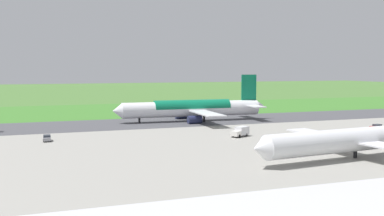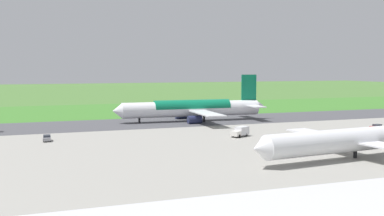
{
  "view_description": "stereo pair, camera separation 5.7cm",
  "coord_description": "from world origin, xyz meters",
  "px_view_note": "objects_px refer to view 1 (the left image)",
  "views": [
    {
      "loc": [
        40.23,
        147.46,
        18.19
      ],
      "look_at": [
        -14.64,
        0.0,
        4.5
      ],
      "focal_mm": 43.35,
      "sensor_mm": 36.0,
      "label": 1
    },
    {
      "loc": [
        40.18,
        147.48,
        18.19
      ],
      "look_at": [
        -14.64,
        0.0,
        4.5
      ],
      "focal_mm": 43.35,
      "sensor_mm": 36.0,
      "label": 2
    }
  ],
  "objects_px": {
    "airliner_main": "(193,108)",
    "traffic_cone_orange": "(157,109)",
    "service_car_ops": "(377,127)",
    "airliner_parked_mid": "(357,139)",
    "service_car_followme": "(47,138)",
    "no_stopping_sign": "(169,105)",
    "service_truck_baggage": "(240,131)"
  },
  "relations": [
    {
      "from": "service_car_followme",
      "to": "service_car_ops",
      "type": "xyz_separation_m",
      "value": [
        -92.37,
        11.1,
        0.0
      ]
    },
    {
      "from": "service_car_ops",
      "to": "traffic_cone_orange",
      "type": "xyz_separation_m",
      "value": [
        42.77,
        -84.46,
        -0.57
      ]
    },
    {
      "from": "service_car_followme",
      "to": "no_stopping_sign",
      "type": "xyz_separation_m",
      "value": [
        -56.28,
        -77.64,
        0.63
      ]
    },
    {
      "from": "service_truck_baggage",
      "to": "no_stopping_sign",
      "type": "distance_m",
      "value": 87.75
    },
    {
      "from": "service_car_ops",
      "to": "airliner_main",
      "type": "bearing_deg",
      "value": -42.6
    },
    {
      "from": "airliner_parked_mid",
      "to": "traffic_cone_orange",
      "type": "xyz_separation_m",
      "value": [
        7.75,
        -117.47,
        -3.64
      ]
    },
    {
      "from": "airliner_parked_mid",
      "to": "traffic_cone_orange",
      "type": "relative_size",
      "value": 89.41
    },
    {
      "from": "airliner_main",
      "to": "service_car_ops",
      "type": "relative_size",
      "value": 12.43
    },
    {
      "from": "service_truck_baggage",
      "to": "airliner_parked_mid",
      "type": "bearing_deg",
      "value": 104.58
    },
    {
      "from": "airliner_main",
      "to": "airliner_parked_mid",
      "type": "bearing_deg",
      "value": 96.3
    },
    {
      "from": "airliner_parked_mid",
      "to": "service_truck_baggage",
      "type": "bearing_deg",
      "value": -75.42
    },
    {
      "from": "airliner_parked_mid",
      "to": "service_car_followme",
      "type": "relative_size",
      "value": 11.51
    },
    {
      "from": "airliner_main",
      "to": "service_car_ops",
      "type": "distance_m",
      "value": 58.56
    },
    {
      "from": "service_truck_baggage",
      "to": "service_car_followme",
      "type": "relative_size",
      "value": 1.44
    },
    {
      "from": "airliner_main",
      "to": "traffic_cone_orange",
      "type": "xyz_separation_m",
      "value": [
        -0.26,
        -44.89,
        -4.08
      ]
    },
    {
      "from": "service_car_followme",
      "to": "service_truck_baggage",
      "type": "bearing_deg",
      "value": 168.61
    },
    {
      "from": "service_truck_baggage",
      "to": "no_stopping_sign",
      "type": "height_order",
      "value": "service_truck_baggage"
    },
    {
      "from": "airliner_main",
      "to": "airliner_parked_mid",
      "type": "height_order",
      "value": "airliner_main"
    },
    {
      "from": "airliner_parked_mid",
      "to": "service_truck_baggage",
      "type": "height_order",
      "value": "airliner_parked_mid"
    },
    {
      "from": "service_car_followme",
      "to": "no_stopping_sign",
      "type": "bearing_deg",
      "value": -125.94
    },
    {
      "from": "airliner_parked_mid",
      "to": "no_stopping_sign",
      "type": "bearing_deg",
      "value": -89.5
    },
    {
      "from": "airliner_parked_mid",
      "to": "airliner_main",
      "type": "bearing_deg",
      "value": -83.7
    },
    {
      "from": "no_stopping_sign",
      "to": "traffic_cone_orange",
      "type": "bearing_deg",
      "value": 32.6
    },
    {
      "from": "service_truck_baggage",
      "to": "service_car_followme",
      "type": "distance_m",
      "value": 49.39
    },
    {
      "from": "airliner_main",
      "to": "service_truck_baggage",
      "type": "height_order",
      "value": "airliner_main"
    },
    {
      "from": "airliner_main",
      "to": "no_stopping_sign",
      "type": "bearing_deg",
      "value": -98.04
    },
    {
      "from": "service_car_ops",
      "to": "airliner_parked_mid",
      "type": "bearing_deg",
      "value": 43.31
    },
    {
      "from": "service_truck_baggage",
      "to": "airliner_main",
      "type": "bearing_deg",
      "value": -91.39
    },
    {
      "from": "service_car_ops",
      "to": "no_stopping_sign",
      "type": "relative_size",
      "value": 1.76
    },
    {
      "from": "service_car_ops",
      "to": "service_car_followme",
      "type": "bearing_deg",
      "value": -6.85
    },
    {
      "from": "airliner_parked_mid",
      "to": "no_stopping_sign",
      "type": "xyz_separation_m",
      "value": [
        1.07,
        -121.75,
        -2.44
      ]
    },
    {
      "from": "service_truck_baggage",
      "to": "service_car_ops",
      "type": "xyz_separation_m",
      "value": [
        -43.96,
        1.35,
        -0.56
      ]
    }
  ]
}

